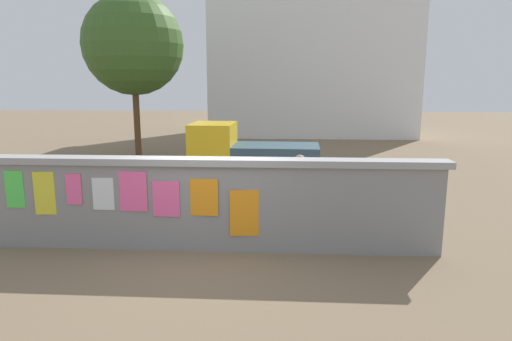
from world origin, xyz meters
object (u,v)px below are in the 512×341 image
object	(u,v)px
bicycle_near	(125,181)
tree_roadside	(133,45)
motorcycle	(96,201)
auto_rickshaw_truck	(248,157)
bicycle_far	(363,210)
person_walking	(299,187)

from	to	relation	value
bicycle_near	tree_roadside	xyz separation A→B (m)	(-1.68, 6.33, 4.04)
motorcycle	auto_rickshaw_truck	bearing A→B (deg)	48.30
motorcycle	bicycle_far	size ratio (longest dim) A/B	1.11
auto_rickshaw_truck	motorcycle	xyz separation A→B (m)	(-3.03, -3.40, -0.44)
motorcycle	tree_roadside	size ratio (longest dim) A/B	0.30
person_walking	tree_roadside	size ratio (longest dim) A/B	0.25
motorcycle	bicycle_far	xyz separation A→B (m)	(5.74, 0.02, -0.10)
bicycle_near	person_walking	xyz separation A→B (m)	(4.57, -2.96, 0.62)
bicycle_far	tree_roadside	world-z (taller)	tree_roadside
bicycle_near	tree_roadside	size ratio (longest dim) A/B	0.27
auto_rickshaw_truck	person_walking	world-z (taller)	auto_rickshaw_truck
motorcycle	person_walking	size ratio (longest dim) A/B	1.17
motorcycle	bicycle_near	world-z (taller)	bicycle_near
auto_rickshaw_truck	motorcycle	bearing A→B (deg)	-131.70
auto_rickshaw_truck	bicycle_near	world-z (taller)	auto_rickshaw_truck
auto_rickshaw_truck	person_walking	xyz separation A→B (m)	(1.34, -3.96, 0.09)
motorcycle	bicycle_far	world-z (taller)	bicycle_far
motorcycle	tree_roadside	xyz separation A→B (m)	(-1.88, 8.72, 3.94)
bicycle_far	person_walking	size ratio (longest dim) A/B	1.05
tree_roadside	auto_rickshaw_truck	bearing A→B (deg)	-47.30
auto_rickshaw_truck	bicycle_far	xyz separation A→B (m)	(2.71, -3.37, -0.54)
auto_rickshaw_truck	tree_roadside	bearing A→B (deg)	132.70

